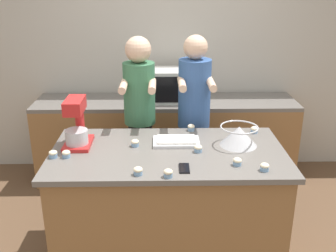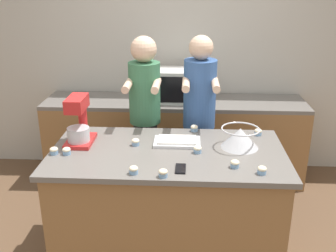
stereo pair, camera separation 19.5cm
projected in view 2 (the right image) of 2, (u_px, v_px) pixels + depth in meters
ground_plane at (168, 252)px, 3.27m from camera, size 16.00×16.00×0.00m
back_wall at (176, 53)px, 4.39m from camera, size 10.00×0.06×2.70m
island_counter at (168, 204)px, 3.11m from camera, size 1.76×0.93×0.93m
back_counter at (174, 139)px, 4.38m from camera, size 2.80×0.60×0.90m
person_left at (145, 120)px, 3.61m from camera, size 0.30×0.48×1.68m
person_right at (199, 122)px, 3.58m from camera, size 0.31×0.48×1.69m
stand_mixer at (79, 123)px, 3.02m from camera, size 0.20×0.30×0.38m
mixing_bowl at (240, 137)px, 2.98m from camera, size 0.29×0.29×0.15m
baking_tray at (177, 141)px, 3.06m from camera, size 0.36×0.22×0.04m
microwave_oven at (180, 85)px, 4.16m from camera, size 0.54×0.37×0.34m
cell_phone at (181, 169)px, 2.65m from camera, size 0.07×0.14×0.01m
cupcake_0 at (134, 170)px, 2.59m from camera, size 0.06×0.06×0.06m
cupcake_1 at (54, 151)px, 2.87m from camera, size 0.06×0.06×0.06m
cupcake_2 at (135, 142)px, 3.02m from camera, size 0.06×0.06×0.06m
cupcake_3 at (194, 128)px, 3.30m from camera, size 0.06×0.06×0.06m
cupcake_4 at (262, 170)px, 2.59m from camera, size 0.06×0.06×0.06m
cupcake_5 at (163, 173)px, 2.55m from camera, size 0.06×0.06×0.06m
cupcake_6 at (235, 164)px, 2.67m from camera, size 0.06×0.06×0.06m
cupcake_7 at (67, 151)px, 2.87m from camera, size 0.06×0.06×0.06m
cupcake_8 at (198, 149)px, 2.89m from camera, size 0.06×0.06×0.06m
cupcake_9 at (258, 132)px, 3.22m from camera, size 0.06×0.06×0.06m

